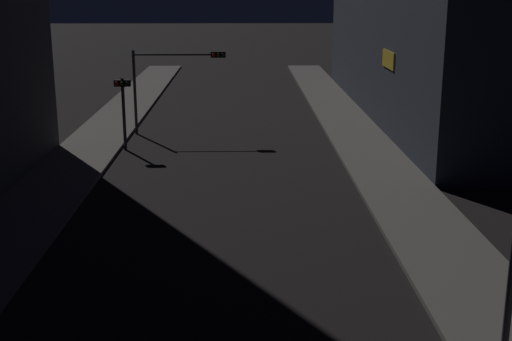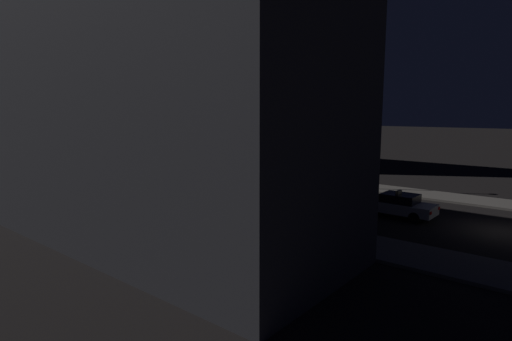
{
  "view_description": "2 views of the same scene",
  "coord_description": "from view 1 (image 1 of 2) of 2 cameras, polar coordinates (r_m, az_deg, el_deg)",
  "views": [
    {
      "loc": [
        0.73,
        -3.01,
        8.0
      ],
      "look_at": [
        1.16,
        18.0,
        2.37
      ],
      "focal_mm": 48.66,
      "sensor_mm": 36.0,
      "label": 1
    },
    {
      "loc": [
        -24.3,
        -2.67,
        6.27
      ],
      "look_at": [
        0.95,
        17.91,
        1.52
      ],
      "focal_mm": 28.43,
      "sensor_mm": 36.0,
      "label": 2
    }
  ],
  "objects": [
    {
      "name": "sidewalk_left",
      "position": [
        37.24,
        -13.07,
        2.33
      ],
      "size": [
        3.17,
        69.1,
        0.16
      ],
      "primitive_type": "cube",
      "color": "#5B5651",
      "rests_on": "ground_plane"
    },
    {
      "name": "traffic_light_overhead",
      "position": [
        38.27,
        -6.87,
        8.04
      ],
      "size": [
        5.06,
        0.41,
        4.61
      ],
      "color": "#2D2D33",
      "rests_on": "ground_plane"
    },
    {
      "name": "sidewalk_right",
      "position": [
        36.96,
        8.56,
        2.46
      ],
      "size": [
        3.17,
        69.1,
        0.16
      ],
      "primitive_type": "cube",
      "color": "#5B5651",
      "rests_on": "ground_plane"
    },
    {
      "name": "traffic_light_left_kerb",
      "position": [
        34.88,
        -10.88,
        5.82
      ],
      "size": [
        0.8,
        0.42,
        3.61
      ],
      "color": "#2D2D33",
      "rests_on": "ground_plane"
    }
  ]
}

